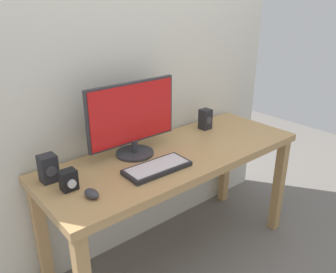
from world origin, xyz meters
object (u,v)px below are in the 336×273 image
at_px(desk, 176,167).
at_px(monitor, 133,118).
at_px(keyboard_primary, 157,168).
at_px(mouse, 92,194).
at_px(speaker_right, 205,119).
at_px(audio_controller, 69,180).
at_px(speaker_left, 48,168).

xyz_separation_m(desk, monitor, (-0.20, 0.15, 0.32)).
bearing_deg(monitor, keyboard_primary, -94.69).
distance_m(keyboard_primary, mouse, 0.40).
height_order(keyboard_primary, mouse, mouse).
relative_size(monitor, speaker_right, 4.03).
bearing_deg(audio_controller, speaker_right, 8.07).
xyz_separation_m(desk, speaker_left, (-0.71, 0.16, 0.17)).
height_order(monitor, speaker_left, monitor).
xyz_separation_m(desk, speaker_right, (0.42, 0.17, 0.17)).
relative_size(speaker_left, audio_controller, 1.37).
height_order(desk, mouse, mouse).
bearing_deg(monitor, speaker_right, 2.05).
bearing_deg(mouse, monitor, 28.41).
xyz_separation_m(keyboard_primary, speaker_left, (-0.49, 0.26, 0.06)).
bearing_deg(desk, audio_controller, 178.96).
bearing_deg(speaker_right, speaker_left, -179.41).
relative_size(keyboard_primary, audio_controller, 3.62).
bearing_deg(mouse, audio_controller, 107.06).
distance_m(desk, mouse, 0.65).
relative_size(monitor, speaker_left, 4.08).
xyz_separation_m(keyboard_primary, audio_controller, (-0.45, 0.11, 0.04)).
height_order(keyboard_primary, speaker_right, speaker_right).
bearing_deg(keyboard_primary, speaker_left, 152.23).
distance_m(monitor, mouse, 0.54).
height_order(keyboard_primary, speaker_left, speaker_left).
xyz_separation_m(monitor, mouse, (-0.42, -0.26, -0.21)).
height_order(desk, audio_controller, audio_controller).
bearing_deg(desk, speaker_right, 21.70).
distance_m(desk, keyboard_primary, 0.27).
distance_m(desk, speaker_left, 0.75).
bearing_deg(speaker_right, audio_controller, -171.93).
relative_size(monitor, audio_controller, 5.60).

